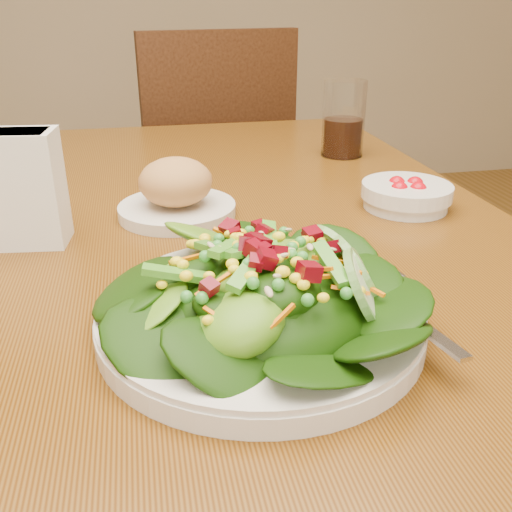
# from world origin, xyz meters

# --- Properties ---
(dining_table) EXTENTS (0.90, 1.40, 0.75)m
(dining_table) POSITION_xyz_m (0.00, 0.00, 0.65)
(dining_table) COLOR brown
(dining_table) RESTS_ON ground_plane
(chair_far) EXTENTS (0.50, 0.51, 0.95)m
(chair_far) POSITION_xyz_m (0.14, 0.98, 0.50)
(chair_far) COLOR #412311
(chair_far) RESTS_ON ground_plane
(salad_plate) EXTENTS (0.30, 0.30, 0.09)m
(salad_plate) POSITION_xyz_m (0.05, -0.22, 0.78)
(salad_plate) COLOR silver
(salad_plate) RESTS_ON dining_table
(bread_plate) EXTENTS (0.16, 0.16, 0.08)m
(bread_plate) POSITION_xyz_m (-0.01, 0.10, 0.78)
(bread_plate) COLOR silver
(bread_plate) RESTS_ON dining_table
(tomato_bowl) EXTENTS (0.13, 0.13, 0.04)m
(tomato_bowl) POSITION_xyz_m (0.32, 0.06, 0.77)
(tomato_bowl) COLOR silver
(tomato_bowl) RESTS_ON dining_table
(drinking_glass) EXTENTS (0.08, 0.08, 0.14)m
(drinking_glass) POSITION_xyz_m (0.33, 0.36, 0.81)
(drinking_glass) COLOR silver
(drinking_glass) RESTS_ON dining_table
(napkin_holder) EXTENTS (0.11, 0.07, 0.14)m
(napkin_holder) POSITION_xyz_m (-0.21, 0.04, 0.82)
(napkin_holder) COLOR white
(napkin_holder) RESTS_ON dining_table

